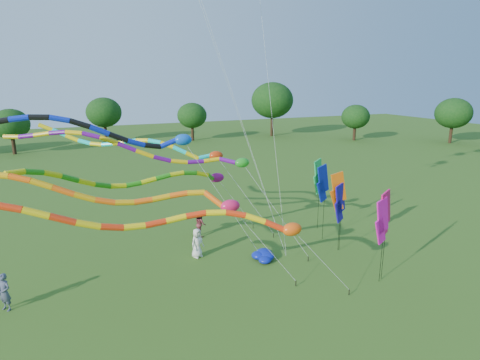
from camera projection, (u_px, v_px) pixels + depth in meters
name	position (u px, v px, depth m)	size (l,w,h in m)	color
ground	(282.00, 304.00, 18.96)	(160.00, 160.00, 0.00)	#275115
tree_ring	(302.00, 224.00, 13.91)	(113.54, 120.35, 9.66)	#382314
tube_kite_red	(187.00, 221.00, 16.89)	(15.23, 2.18, 6.76)	black
tube_kite_orange	(136.00, 196.00, 18.31)	(14.52, 3.97, 7.14)	black
tube_kite_purple	(151.00, 151.00, 21.25)	(15.05, 5.95, 8.42)	black
tube_kite_blue	(92.00, 132.00, 18.94)	(15.90, 1.66, 9.49)	black
tube_kite_cyan	(152.00, 147.00, 24.92)	(13.38, 5.51, 8.15)	black
tube_kite_green	(157.00, 178.00, 22.26)	(13.87, 5.13, 7.14)	black
banner_pole_blue_a	(340.00, 203.00, 23.98)	(1.10, 0.52, 4.36)	black
banner_pole_orange	(338.00, 192.00, 23.88)	(1.16, 0.17, 5.04)	black
banner_pole_green	(318.00, 177.00, 27.41)	(1.09, 0.55, 5.09)	black
banner_pole_magenta_b	(385.00, 214.00, 20.25)	(1.11, 0.51, 4.97)	black
banner_pole_blue_b	(323.00, 184.00, 25.50)	(1.14, 0.39, 5.11)	black
banner_pole_magenta_a	(382.00, 221.00, 20.07)	(1.14, 0.37, 4.66)	black
blue_nylon_heap	(264.00, 258.00, 23.33)	(1.45, 1.85, 0.52)	#0C1D9E
person_a	(197.00, 243.00, 23.73)	(0.87, 0.56, 1.78)	silver
person_b	(5.00, 292.00, 18.25)	(0.65, 0.43, 1.79)	#42485D
person_c	(201.00, 224.00, 26.95)	(0.84, 0.65, 1.72)	maroon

